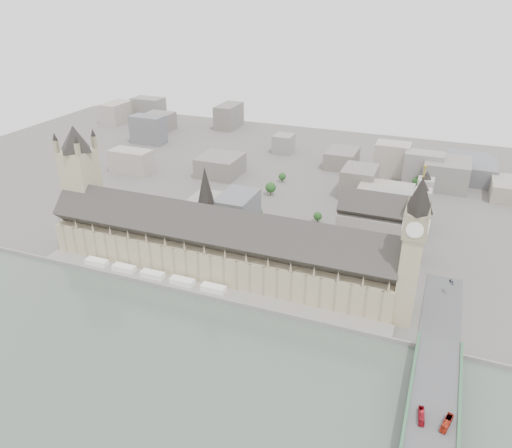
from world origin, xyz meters
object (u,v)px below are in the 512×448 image
at_px(westminster_bridge, 429,440).
at_px(elizabeth_tower, 413,243).
at_px(red_bus_south, 447,423).
at_px(palace_of_westminster, 216,246).
at_px(victoria_tower, 81,180).
at_px(westminster_abbey, 384,226).
at_px(red_bus_north, 421,416).
at_px(car_approach, 452,282).

bearing_deg(westminster_bridge, elizabeth_tower, 104.11).
bearing_deg(red_bus_south, palace_of_westminster, 164.05).
height_order(elizabeth_tower, victoria_tower, elizabeth_tower).
xyz_separation_m(elizabeth_tower, westminster_abbey, (-27.08, 87.00, -33.01)).
bearing_deg(red_bus_north, red_bus_south, -6.50).
xyz_separation_m(palace_of_westminster, elizabeth_tower, (138.00, -11.70, 35.38)).
bearing_deg(red_bus_north, westminster_bridge, -58.54).
xyz_separation_m(westminster_bridge, car_approach, (3.74, 139.04, 5.93)).
xyz_separation_m(red_bus_north, car_approach, (8.90, 132.20, -0.77)).
xyz_separation_m(westminster_abbey, red_bus_south, (57.44, -175.84, -13.11)).
bearing_deg(victoria_tower, westminster_bridge, -21.78).
bearing_deg(red_bus_south, victoria_tower, 174.69).
height_order(victoria_tower, car_approach, victoria_tower).
bearing_deg(elizabeth_tower, car_approach, 57.50).
bearing_deg(elizabeth_tower, red_bus_north, -78.01).
xyz_separation_m(westminster_bridge, red_bus_north, (-5.17, 6.84, 6.71)).
relative_size(elizabeth_tower, westminster_bridge, 0.33).
xyz_separation_m(palace_of_westminster, westminster_abbey, (110.92, 75.30, 2.38)).
distance_m(red_bus_north, red_bus_south, 11.53).
bearing_deg(westminster_abbey, elizabeth_tower, -72.71).
distance_m(palace_of_westminster, red_bus_south, 196.39).
height_order(red_bus_north, red_bus_south, red_bus_south).
xyz_separation_m(westminster_abbey, car_approach, (54.81, -43.46, -14.02)).
bearing_deg(westminster_abbey, victoria_tower, -163.50).
bearing_deg(victoria_tower, elizabeth_tower, -3.96).
bearing_deg(westminster_abbey, westminster_bridge, -74.36).
bearing_deg(victoria_tower, red_bus_south, -20.20).
bearing_deg(westminster_abbey, car_approach, -38.41).
bearing_deg(car_approach, palace_of_westminster, 170.66).
bearing_deg(red_bus_south, westminster_abbey, 122.98).
xyz_separation_m(elizabeth_tower, car_approach, (27.74, 43.54, -47.03)).
height_order(westminster_abbey, car_approach, westminster_abbey).
height_order(victoria_tower, red_bus_north, victoria_tower).
distance_m(westminster_bridge, red_bus_north, 10.89).
relative_size(palace_of_westminster, red_bus_north, 23.32).
relative_size(elizabeth_tower, victoria_tower, 1.07).
relative_size(victoria_tower, westminster_bridge, 0.31).
height_order(westminster_bridge, red_bus_south, red_bus_south).
distance_m(palace_of_westminster, elizabeth_tower, 142.94).
bearing_deg(palace_of_westminster, red_bus_south, -30.84).
relative_size(westminster_bridge, car_approach, 58.24).
bearing_deg(westminster_bridge, victoria_tower, 158.22).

